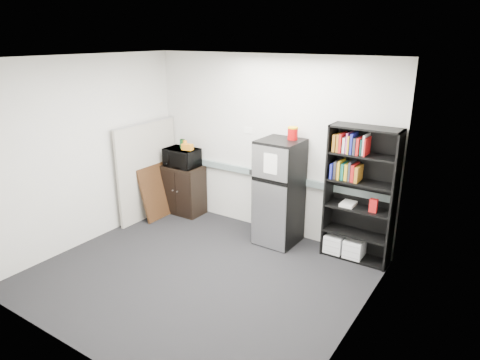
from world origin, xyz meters
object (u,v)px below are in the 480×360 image
at_px(cubicle_partition, 148,170).
at_px(microwave, 182,158).
at_px(bookshelf, 359,192).
at_px(cabinet, 184,190).
at_px(refrigerator, 279,193).

height_order(cubicle_partition, microwave, cubicle_partition).
xyz_separation_m(bookshelf, cabinet, (-3.01, -0.07, -0.55)).
xyz_separation_m(bookshelf, refrigerator, (-1.12, -0.15, -0.19)).
bearing_deg(bookshelf, refrigerator, -172.59).
bearing_deg(bookshelf, microwave, -178.45).
distance_m(cubicle_partition, cabinet, 0.70).
distance_m(bookshelf, refrigerator, 1.15).
relative_size(bookshelf, cubicle_partition, 1.14).
bearing_deg(cabinet, cubicle_partition, -133.54).
bearing_deg(cubicle_partition, microwave, 45.36).
distance_m(bookshelf, microwave, 3.01).
relative_size(bookshelf, microwave, 3.30).
bearing_deg(microwave, cabinet, 89.05).
xyz_separation_m(bookshelf, cubicle_partition, (-3.41, -0.49, -0.16)).
relative_size(bookshelf, refrigerator, 1.19).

